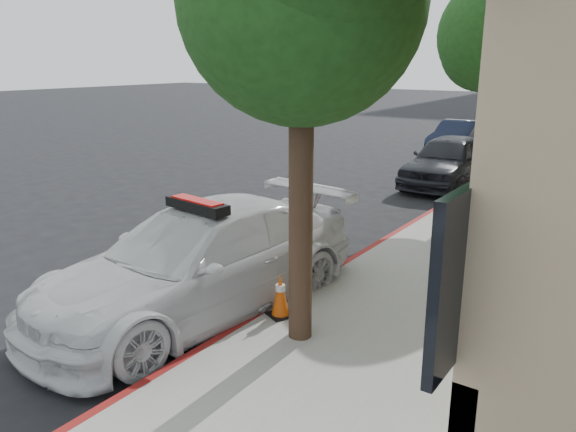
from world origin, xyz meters
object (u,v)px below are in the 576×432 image
(parked_car_far, at_px, (458,137))
(fire_hydrant, at_px, (481,241))
(police_car, at_px, (200,261))
(traffic_cone, at_px, (280,295))
(parked_car_mid, at_px, (449,161))

(parked_car_far, height_order, fire_hydrant, parked_car_far)
(police_car, height_order, fire_hydrant, police_car)
(police_car, xyz_separation_m, traffic_cone, (1.25, 0.27, -0.33))
(police_car, relative_size, parked_car_far, 1.42)
(fire_hydrant, bearing_deg, parked_car_mid, 120.88)
(parked_car_far, distance_m, traffic_cone, 16.38)
(police_car, height_order, traffic_cone, police_car)
(police_car, bearing_deg, parked_car_mid, 96.72)
(police_car, bearing_deg, parked_car_far, 102.66)
(traffic_cone, bearing_deg, fire_hydrant, 66.59)
(police_car, distance_m, parked_car_far, 16.48)
(parked_car_mid, relative_size, traffic_cone, 7.15)
(parked_car_mid, xyz_separation_m, parked_car_far, (-1.65, 5.91, -0.10))
(fire_hydrant, xyz_separation_m, traffic_cone, (-1.65, -3.81, -0.07))
(fire_hydrant, bearing_deg, police_car, -118.10)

